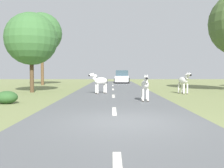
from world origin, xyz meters
TOP-DOWN VIEW (x-y plane):
  - ground_plane at (0.00, 0.00)m, footprint 90.00×90.00m
  - road at (-0.36, 0.00)m, footprint 6.00×64.00m
  - lane_markings at (-0.36, -1.00)m, footprint 0.16×56.00m
  - zebra_0 at (1.31, 5.34)m, footprint 0.43×1.51m
  - zebra_1 at (4.75, 10.16)m, footprint 0.71×1.65m
  - zebra_2 at (-1.31, 9.77)m, footprint 1.42×1.05m
  - car_0 at (0.96, 26.45)m, footprint 2.28×4.46m
  - tree_0 at (-8.72, 21.60)m, footprint 4.72×4.72m
  - tree_3 at (-6.65, 11.37)m, footprint 4.00×4.00m
  - bush_1 at (-5.75, 4.65)m, footprint 1.07×0.96m

SIDE VIEW (x-z plane):
  - ground_plane at x=0.00m, z-range 0.00..0.00m
  - road at x=-0.36m, z-range 0.00..0.05m
  - lane_markings at x=-0.36m, z-range 0.05..0.06m
  - bush_1 at x=-5.75m, z-range 0.00..0.64m
  - car_0 at x=0.96m, z-range -0.02..1.72m
  - zebra_0 at x=1.31m, z-range 0.19..1.60m
  - zebra_2 at x=-1.31m, z-range 0.19..1.69m
  - zebra_1 at x=4.75m, z-range 0.15..1.74m
  - tree_3 at x=-6.65m, z-range 1.05..7.17m
  - tree_0 at x=-8.72m, z-range 1.87..10.38m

